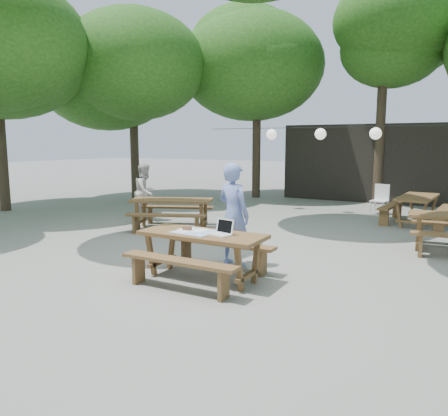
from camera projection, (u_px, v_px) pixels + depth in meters
ground at (232, 257)px, 8.26m from camera, size 80.00×80.00×0.00m
pavilion at (372, 162)px, 16.86m from camera, size 6.00×3.00×2.80m
main_picnic_table at (202, 255)px, 6.88m from camera, size 2.00×1.58×0.75m
picnic_table_nw at (172, 213)px, 10.93m from camera, size 2.36×2.19×0.75m
picnic_table_far_e at (417, 210)px, 11.55m from camera, size 1.73×2.06×0.75m
woman at (234, 215)px, 7.61m from camera, size 0.75×0.59×1.81m
second_person at (145, 192)px, 12.13m from camera, size 0.67×0.82×1.59m
plastic_chair at (379, 206)px, 13.16m from camera, size 0.51×0.51×0.90m
laptop at (222, 231)px, 6.67m from camera, size 0.38×0.32×0.24m
tabletop_clutter at (193, 231)px, 6.92m from camera, size 0.69×0.60×0.08m
paper_lanterns at (321, 134)px, 13.16m from camera, size 9.00×0.34×0.38m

